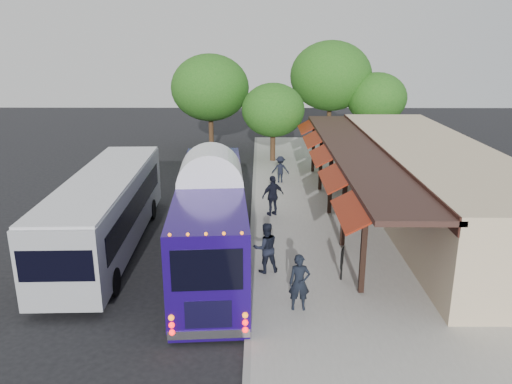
% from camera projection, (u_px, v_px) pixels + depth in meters
% --- Properties ---
extents(ground, '(90.00, 90.00, 0.00)m').
position_uv_depth(ground, '(250.00, 249.00, 20.68)').
color(ground, black).
rests_on(ground, ground).
extents(sidewalk, '(10.00, 40.00, 0.15)m').
position_uv_depth(sidewalk, '(354.00, 216.00, 24.44)').
color(sidewalk, '#9E9B93').
rests_on(sidewalk, ground).
extents(curb, '(0.20, 40.00, 0.16)m').
position_uv_depth(curb, '(253.00, 215.00, 24.48)').
color(curb, gray).
rests_on(curb, ground).
extents(station_shelter, '(8.15, 20.00, 3.60)m').
position_uv_depth(station_shelter, '(426.00, 181.00, 23.90)').
color(station_shelter, '#C8AD8B').
rests_on(station_shelter, ground).
extents(coach_bus, '(3.19, 11.40, 3.61)m').
position_uv_depth(coach_bus, '(212.00, 216.00, 18.91)').
color(coach_bus, '#1C0861').
rests_on(coach_bus, ground).
extents(city_bus, '(2.94, 11.68, 3.12)m').
position_uv_depth(city_bus, '(106.00, 209.00, 20.35)').
color(city_bus, '#96999E').
rests_on(city_bus, ground).
extents(ped_a, '(0.68, 0.45, 1.84)m').
position_uv_depth(ped_a, '(299.00, 283.00, 15.57)').
color(ped_a, black).
rests_on(ped_a, sidewalk).
extents(ped_b, '(1.08, 0.93, 1.90)m').
position_uv_depth(ped_b, '(266.00, 248.00, 18.11)').
color(ped_b, black).
rests_on(ped_b, sidewalk).
extents(ped_c, '(1.25, 0.98, 1.98)m').
position_uv_depth(ped_c, '(273.00, 196.00, 24.01)').
color(ped_c, black).
rests_on(ped_c, sidewalk).
extents(ped_d, '(1.06, 0.64, 1.59)m').
position_uv_depth(ped_d, '(280.00, 169.00, 29.67)').
color(ped_d, black).
rests_on(ped_d, sidewalk).
extents(sign_board, '(0.20, 0.52, 1.16)m').
position_uv_depth(sign_board, '(342.00, 259.00, 17.53)').
color(sign_board, black).
rests_on(sign_board, sidewalk).
extents(tree_left, '(4.33, 4.33, 5.55)m').
position_uv_depth(tree_left, '(273.00, 110.00, 34.27)').
color(tree_left, '#382314').
rests_on(tree_left, ground).
extents(tree_mid, '(6.51, 6.51, 8.33)m').
position_uv_depth(tree_mid, '(331.00, 76.00, 39.86)').
color(tree_mid, '#382314').
rests_on(tree_mid, ground).
extents(tree_right, '(4.65, 4.65, 5.96)m').
position_uv_depth(tree_right, '(377.00, 98.00, 38.86)').
color(tree_right, '#382314').
rests_on(tree_right, ground).
extents(tree_far, '(5.78, 5.78, 7.40)m').
position_uv_depth(tree_far, '(210.00, 88.00, 36.87)').
color(tree_far, '#382314').
rests_on(tree_far, ground).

